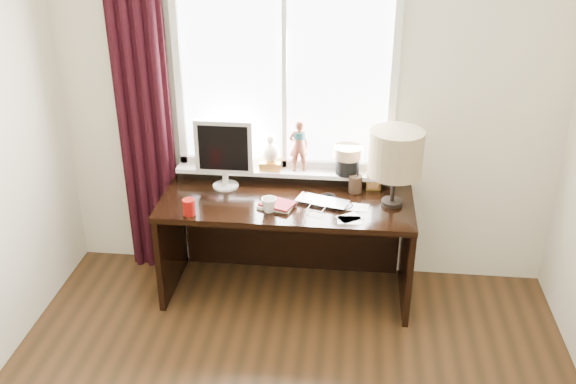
# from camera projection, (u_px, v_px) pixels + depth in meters

# --- Properties ---
(wall_back) EXTENTS (3.50, 0.00, 2.60)m
(wall_back) POSITION_uv_depth(u_px,v_px,m) (307.00, 105.00, 4.38)
(wall_back) COLOR beige
(wall_back) RESTS_ON ground
(laptop) EXTENTS (0.39, 0.31, 0.03)m
(laptop) POSITION_uv_depth(u_px,v_px,m) (323.00, 202.00, 4.25)
(laptop) COLOR silver
(laptop) RESTS_ON desk
(mug) EXTENTS (0.13, 0.14, 0.10)m
(mug) POSITION_uv_depth(u_px,v_px,m) (269.00, 204.00, 4.14)
(mug) COLOR white
(mug) RESTS_ON desk
(red_cup) EXTENTS (0.08, 0.08, 0.11)m
(red_cup) POSITION_uv_depth(u_px,v_px,m) (189.00, 207.00, 4.10)
(red_cup) COLOR #710905
(red_cup) RESTS_ON desk
(window) EXTENTS (1.52, 0.22, 1.40)m
(window) POSITION_uv_depth(u_px,v_px,m) (286.00, 105.00, 4.35)
(window) COLOR white
(window) RESTS_ON ground
(curtain) EXTENTS (0.38, 0.09, 2.25)m
(curtain) POSITION_uv_depth(u_px,v_px,m) (145.00, 128.00, 4.49)
(curtain) COLOR black
(curtain) RESTS_ON floor
(desk) EXTENTS (1.70, 0.70, 0.75)m
(desk) POSITION_uv_depth(u_px,v_px,m) (288.00, 224.00, 4.51)
(desk) COLOR black
(desk) RESTS_ON floor
(monitor) EXTENTS (0.40, 0.18, 0.49)m
(monitor) POSITION_uv_depth(u_px,v_px,m) (224.00, 150.00, 4.36)
(monitor) COLOR beige
(monitor) RESTS_ON desk
(notebook_stack) EXTENTS (0.26, 0.22, 0.03)m
(notebook_stack) POSITION_uv_depth(u_px,v_px,m) (277.00, 204.00, 4.22)
(notebook_stack) COLOR beige
(notebook_stack) RESTS_ON desk
(brush_holder) EXTENTS (0.09, 0.09, 0.25)m
(brush_holder) POSITION_uv_depth(u_px,v_px,m) (355.00, 184.00, 4.39)
(brush_holder) COLOR black
(brush_holder) RESTS_ON desk
(icon_frame) EXTENTS (0.10, 0.03, 0.13)m
(icon_frame) POSITION_uv_depth(u_px,v_px,m) (374.00, 182.00, 4.41)
(icon_frame) COLOR gold
(icon_frame) RESTS_ON desk
(table_lamp) EXTENTS (0.35, 0.35, 0.52)m
(table_lamp) POSITION_uv_depth(u_px,v_px,m) (396.00, 154.00, 4.09)
(table_lamp) COLOR black
(table_lamp) RESTS_ON desk
(loose_papers) EXTENTS (0.22, 0.30, 0.00)m
(loose_papers) POSITION_uv_depth(u_px,v_px,m) (352.00, 215.00, 4.12)
(loose_papers) COLOR white
(loose_papers) RESTS_ON desk
(desk_cables) EXTENTS (0.26, 0.26, 0.01)m
(desk_cables) POSITION_uv_depth(u_px,v_px,m) (334.00, 201.00, 4.29)
(desk_cables) COLOR black
(desk_cables) RESTS_ON desk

